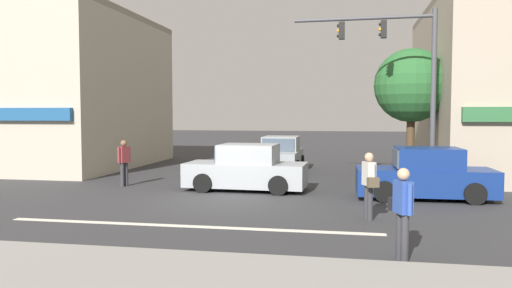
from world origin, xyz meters
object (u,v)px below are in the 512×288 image
(pedestrian_far_side, at_px, (369,182))
(sedan_crossing_leftbound, at_px, (425,176))
(traffic_light_mast, at_px, (404,69))
(street_tree, at_px, (411,86))
(sedan_approaching_near, at_px, (246,170))
(pedestrian_foreground_with_bag, at_px, (402,208))
(pedestrian_mid_crossing, at_px, (124,160))
(utility_pole_near_left, at_px, (75,77))
(sedan_parked_curbside, at_px, (281,156))

(pedestrian_far_side, bearing_deg, sedan_crossing_leftbound, 62.13)
(traffic_light_mast, height_order, pedestrian_far_side, traffic_light_mast)
(street_tree, xyz_separation_m, pedestrian_far_side, (-1.95, -8.30, -2.77))
(sedan_approaching_near, xyz_separation_m, pedestrian_foreground_with_bag, (4.37, -7.53, 0.24))
(pedestrian_mid_crossing, xyz_separation_m, pedestrian_far_side, (8.46, -4.25, 0.00))
(street_tree, bearing_deg, pedestrian_foreground_with_bag, -97.37)
(utility_pole_near_left, relative_size, sedan_parked_curbside, 1.97)
(sedan_crossing_leftbound, relative_size, pedestrian_foreground_with_bag, 2.48)
(street_tree, height_order, pedestrian_far_side, street_tree)
(sedan_approaching_near, relative_size, sedan_crossing_leftbound, 1.01)
(utility_pole_near_left, distance_m, sedan_approaching_near, 9.52)
(pedestrian_mid_crossing, bearing_deg, sedan_crossing_leftbound, -4.41)
(pedestrian_foreground_with_bag, xyz_separation_m, pedestrian_far_side, (-0.44, 3.39, 0.00))
(sedan_parked_curbside, bearing_deg, sedan_crossing_leftbound, -50.76)
(traffic_light_mast, relative_size, pedestrian_far_side, 3.71)
(sedan_parked_curbside, height_order, pedestrian_foreground_with_bag, pedestrian_foreground_with_bag)
(street_tree, relative_size, pedestrian_far_side, 3.13)
(utility_pole_near_left, height_order, sedan_crossing_leftbound, utility_pole_near_left)
(pedestrian_foreground_with_bag, distance_m, pedestrian_far_side, 3.41)
(sedan_parked_curbside, distance_m, pedestrian_foreground_with_bag, 13.97)
(street_tree, height_order, utility_pole_near_left, utility_pole_near_left)
(utility_pole_near_left, distance_m, pedestrian_mid_crossing, 5.86)
(sedan_approaching_near, distance_m, pedestrian_foreground_with_bag, 8.71)
(pedestrian_mid_crossing, bearing_deg, pedestrian_far_side, -26.64)
(traffic_light_mast, bearing_deg, sedan_crossing_leftbound, -77.31)
(street_tree, bearing_deg, pedestrian_mid_crossing, -158.75)
(traffic_light_mast, height_order, pedestrian_foreground_with_bag, traffic_light_mast)
(traffic_light_mast, distance_m, pedestrian_far_side, 6.53)
(utility_pole_near_left, relative_size, sedan_crossing_leftbound, 1.96)
(sedan_parked_curbside, xyz_separation_m, pedestrian_far_side, (3.53, -10.00, 0.24))
(street_tree, xyz_separation_m, pedestrian_foreground_with_bag, (-1.51, -11.68, -2.77))
(sedan_approaching_near, bearing_deg, utility_pole_near_left, 158.39)
(pedestrian_mid_crossing, bearing_deg, street_tree, 21.25)
(pedestrian_mid_crossing, bearing_deg, utility_pole_near_left, 139.53)
(utility_pole_near_left, relative_size, pedestrian_mid_crossing, 4.85)
(sedan_approaching_near, height_order, sedan_parked_curbside, same)
(sedan_approaching_near, bearing_deg, street_tree, 35.18)
(sedan_crossing_leftbound, xyz_separation_m, pedestrian_far_side, (-1.83, -3.45, 0.24))
(street_tree, height_order, pedestrian_foreground_with_bag, street_tree)
(sedan_crossing_leftbound, bearing_deg, utility_pole_near_left, 164.21)
(sedan_parked_curbside, relative_size, pedestrian_foreground_with_bag, 2.46)
(traffic_light_mast, bearing_deg, pedestrian_mid_crossing, -172.68)
(utility_pole_near_left, distance_m, traffic_light_mast, 13.67)
(sedan_approaching_near, height_order, sedan_crossing_leftbound, same)
(utility_pole_near_left, relative_size, pedestrian_foreground_with_bag, 4.85)
(pedestrian_foreground_with_bag, relative_size, pedestrian_far_side, 1.00)
(traffic_light_mast, relative_size, pedestrian_mid_crossing, 3.71)
(sedan_parked_curbside, bearing_deg, traffic_light_mast, -42.61)
(sedan_approaching_near, bearing_deg, pedestrian_far_side, -46.51)
(sedan_crossing_leftbound, distance_m, pedestrian_foreground_with_bag, 6.98)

